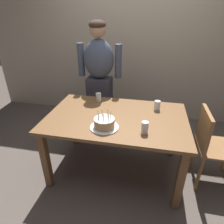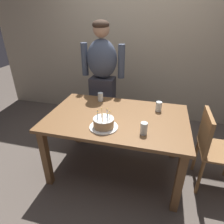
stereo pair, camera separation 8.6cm
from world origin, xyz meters
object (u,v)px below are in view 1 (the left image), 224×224
Objects in this scene: birthday_cake at (104,124)px; person_man_bearded at (99,81)px; water_glass_near at (145,128)px; water_glass_side at (157,105)px; dining_chair at (211,143)px; water_glass_far at (99,97)px.

person_man_bearded is (-0.31, 0.97, 0.09)m from birthday_cake.
birthday_cake is 2.40× the size of water_glass_near.
water_glass_side is 0.94m from person_man_bearded.
person_man_bearded is 1.59m from dining_chair.
birthday_cake is 2.52× the size of water_glass_side.
water_glass_near reaches higher than water_glass_far.
birthday_cake is at bearing -135.17° from water_glass_side.
dining_chair is (1.30, -0.31, -0.28)m from water_glass_far.
dining_chair is (1.08, 0.29, -0.27)m from birthday_cake.
birthday_cake is 1.15m from dining_chair.
water_glass_side is at bearing 149.48° from person_man_bearded.
dining_chair is (1.39, -0.68, -0.36)m from person_man_bearded.
birthday_cake is 0.17× the size of person_man_bearded.
water_glass_far is at bearing 110.20° from birthday_cake.
water_glass_far is 0.06× the size of person_man_bearded.
water_glass_far is (-0.61, 0.61, -0.01)m from water_glass_near.
water_glass_near is 0.86m from water_glass_far.
dining_chair reaches higher than water_glass_far.
dining_chair is (0.58, -0.21, -0.28)m from water_glass_side.
birthday_cake reaches higher than dining_chair.
water_glass_far is at bearing 134.79° from water_glass_near.
birthday_cake reaches higher than water_glass_near.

